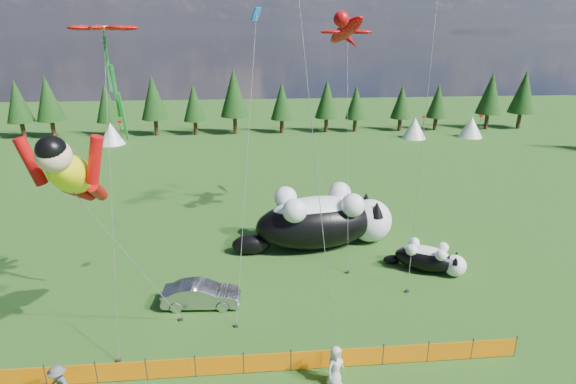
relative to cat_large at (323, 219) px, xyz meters
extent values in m
plane|color=#113309|center=(-4.32, -8.78, -1.89)|extent=(160.00, 160.00, 0.00)
cylinder|color=#262626|center=(-13.32, -11.78, -1.34)|extent=(0.06, 0.06, 1.10)
cylinder|color=#262626|center=(-11.32, -11.78, -1.34)|extent=(0.06, 0.06, 1.10)
cylinder|color=#262626|center=(-9.32, -11.78, -1.34)|extent=(0.06, 0.06, 1.10)
cylinder|color=#262626|center=(-7.32, -11.78, -1.34)|extent=(0.06, 0.06, 1.10)
cylinder|color=#262626|center=(-5.32, -11.78, -1.34)|extent=(0.06, 0.06, 1.10)
cylinder|color=#262626|center=(-3.32, -11.78, -1.34)|extent=(0.06, 0.06, 1.10)
cylinder|color=#262626|center=(-1.32, -11.78, -1.34)|extent=(0.06, 0.06, 1.10)
cylinder|color=#262626|center=(0.68, -11.78, -1.34)|extent=(0.06, 0.06, 1.10)
cylinder|color=#262626|center=(2.68, -11.78, -1.34)|extent=(0.06, 0.06, 1.10)
cylinder|color=#262626|center=(4.68, -11.78, -1.34)|extent=(0.06, 0.06, 1.10)
cylinder|color=#262626|center=(6.68, -11.78, -1.34)|extent=(0.06, 0.06, 1.10)
cube|color=orange|center=(-14.32, -11.78, -1.39)|extent=(2.00, 0.04, 0.90)
cube|color=orange|center=(-12.32, -11.78, -1.39)|extent=(2.00, 0.04, 0.90)
cube|color=orange|center=(-10.32, -11.78, -1.39)|extent=(2.00, 0.04, 0.90)
cube|color=orange|center=(-8.32, -11.78, -1.39)|extent=(2.00, 0.04, 0.90)
cube|color=orange|center=(-6.32, -11.78, -1.39)|extent=(2.00, 0.04, 0.90)
cube|color=orange|center=(-4.32, -11.78, -1.39)|extent=(2.00, 0.04, 0.90)
cube|color=orange|center=(-2.32, -11.78, -1.39)|extent=(2.00, 0.04, 0.90)
cube|color=orange|center=(-0.32, -11.78, -1.39)|extent=(2.00, 0.04, 0.90)
cube|color=orange|center=(1.68, -11.78, -1.39)|extent=(2.00, 0.04, 0.90)
cube|color=orange|center=(3.68, -11.78, -1.39)|extent=(2.00, 0.04, 0.90)
cube|color=orange|center=(5.68, -11.78, -1.39)|extent=(2.00, 0.04, 0.90)
ellipsoid|color=black|center=(-0.47, -0.07, -0.24)|extent=(8.76, 5.08, 3.31)
ellipsoid|color=white|center=(-0.47, -0.07, 0.59)|extent=(6.59, 3.68, 2.02)
sphere|color=white|center=(3.34, 0.52, -0.42)|extent=(2.94, 2.94, 2.94)
sphere|color=#EC5C7C|center=(4.57, 0.71, -0.42)|extent=(0.41, 0.41, 0.41)
ellipsoid|color=black|center=(-4.83, -0.75, -1.25)|extent=(2.74, 1.67, 1.29)
cone|color=black|center=(3.47, -0.35, 0.75)|extent=(1.03, 1.03, 1.03)
cone|color=black|center=(3.20, 1.39, 0.75)|extent=(1.03, 1.03, 1.03)
sphere|color=white|center=(1.34, 1.42, 1.32)|extent=(1.54, 1.54, 1.54)
sphere|color=white|center=(1.71, -0.94, 1.32)|extent=(1.54, 1.54, 1.54)
sphere|color=white|center=(-2.47, 0.82, 1.32)|extent=(1.54, 1.54, 1.54)
sphere|color=white|center=(-2.10, -1.54, 1.32)|extent=(1.54, 1.54, 1.54)
ellipsoid|color=black|center=(5.62, -3.88, -1.16)|extent=(4.03, 3.25, 1.47)
ellipsoid|color=white|center=(5.62, -3.88, -0.79)|extent=(3.01, 2.40, 0.90)
sphere|color=white|center=(7.12, -4.69, -1.24)|extent=(1.30, 1.30, 1.30)
sphere|color=#EC5C7C|center=(7.61, -4.96, -1.24)|extent=(0.18, 0.18, 0.18)
ellipsoid|color=black|center=(3.91, -2.94, -1.61)|extent=(1.27, 1.05, 0.57)
cone|color=black|center=(6.94, -5.04, -0.72)|extent=(0.46, 0.46, 0.46)
cone|color=black|center=(7.31, -4.35, -0.72)|extent=(0.46, 0.46, 0.46)
sphere|color=white|center=(6.66, -3.84, -0.47)|extent=(0.68, 0.68, 0.68)
sphere|color=white|center=(6.15, -4.77, -0.47)|extent=(0.68, 0.68, 0.68)
sphere|color=white|center=(5.16, -3.02, -0.47)|extent=(0.68, 0.68, 0.68)
sphere|color=white|center=(4.65, -3.95, -0.47)|extent=(0.68, 0.68, 0.68)
imported|color=#A9A8AD|center=(-7.54, -6.51, -1.23)|extent=(4.11, 1.61, 1.33)
imported|color=beige|center=(-1.60, -12.71, -0.99)|extent=(1.05, 1.00, 1.80)
cylinder|color=#595959|center=(-10.06, -8.87, 2.42)|extent=(0.03, 0.03, 9.19)
cube|color=#262626|center=(-8.46, -7.76, -1.81)|extent=(0.15, 0.15, 0.16)
cylinder|color=#595959|center=(1.26, -0.49, 5.07)|extent=(0.03, 0.03, 15.25)
cube|color=#262626|center=(0.89, -3.90, -1.81)|extent=(0.15, 0.15, 0.16)
cylinder|color=#595959|center=(-10.52, -9.45, 5.09)|extent=(0.03, 0.03, 13.87)
cube|color=#262626|center=(-10.77, -10.58, -1.81)|extent=(0.15, 0.15, 0.16)
cube|color=#198A2E|center=(-10.27, -8.31, 9.52)|extent=(0.19, 0.19, 4.24)
cylinder|color=#595959|center=(-4.95, -5.43, 5.45)|extent=(0.03, 0.03, 15.75)
cube|color=#262626|center=(-5.68, -8.54, -1.81)|extent=(0.15, 0.15, 0.16)
cylinder|color=#595959|center=(4.96, -3.25, 9.33)|extent=(0.03, 0.03, 23.08)
cube|color=#262626|center=(3.73, -6.26, -1.81)|extent=(0.15, 0.15, 0.16)
cylinder|color=#595959|center=(-2.21, -10.97, 6.30)|extent=(0.03, 0.03, 16.40)
cube|color=#262626|center=(-1.40, -12.33, -1.81)|extent=(0.15, 0.15, 0.16)
camera|label=1|loc=(-4.83, -27.22, 11.77)|focal=28.00mm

